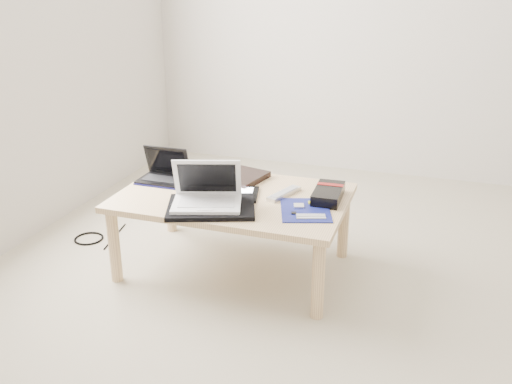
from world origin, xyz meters
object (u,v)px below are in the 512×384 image
(coffee_table, at_px, (233,204))
(gpu_box, at_px, (328,194))
(white_laptop, at_px, (207,195))
(netbook, at_px, (164,174))

(coffee_table, bearing_deg, gpu_box, 11.61)
(coffee_table, bearing_deg, white_laptop, -106.79)
(white_laptop, xyz_separation_m, gpu_box, (0.51, 0.28, -0.04))
(netbook, xyz_separation_m, white_laptop, (0.35, -0.26, 0.03))
(netbook, distance_m, gpu_box, 0.86)
(coffee_table, bearing_deg, netbook, 169.67)
(gpu_box, bearing_deg, coffee_table, -168.39)
(netbook, distance_m, white_laptop, 0.44)
(coffee_table, distance_m, white_laptop, 0.22)
(netbook, bearing_deg, coffee_table, -10.33)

